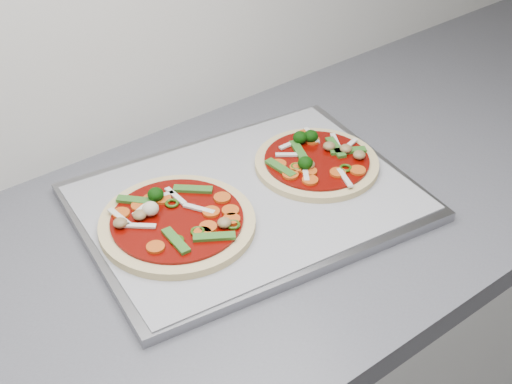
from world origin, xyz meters
TOP-DOWN VIEW (x-y plane):
  - countertop at (0.00, 1.30)m, footprint 3.60×0.60m
  - baking_tray at (0.19, 1.33)m, footprint 0.54×0.43m
  - parchment at (0.19, 1.33)m, footprint 0.51×0.40m
  - pizza_left at (0.07, 1.34)m, footprint 0.26×0.26m
  - pizza_right at (0.33, 1.33)m, footprint 0.27×0.27m

SIDE VIEW (x-z plane):
  - countertop at x=0.00m, z-range 0.86..0.90m
  - baking_tray at x=0.19m, z-range 0.90..0.92m
  - parchment at x=0.19m, z-range 0.92..0.92m
  - pizza_right at x=0.33m, z-range 0.91..0.94m
  - pizza_left at x=0.07m, z-range 0.91..0.95m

